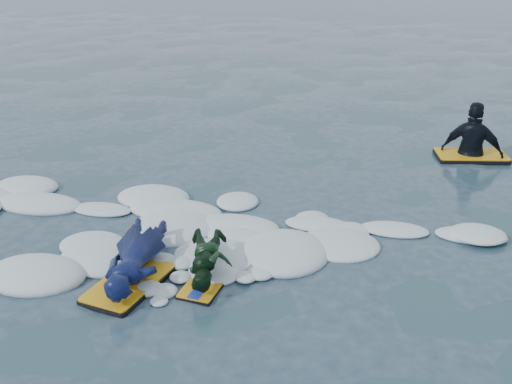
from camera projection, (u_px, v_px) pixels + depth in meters
ground at (172, 272)px, 7.98m from camera, size 120.00×120.00×0.00m
foam_band at (197, 235)px, 8.90m from camera, size 12.00×3.10×0.30m
prone_woman_unit at (135, 260)px, 7.75m from camera, size 0.90×1.87×0.47m
prone_child_unit at (209, 262)px, 7.73m from camera, size 0.76×1.26×0.46m
waiting_rider_unit at (472, 153)px, 11.64m from camera, size 1.37×0.91×1.90m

